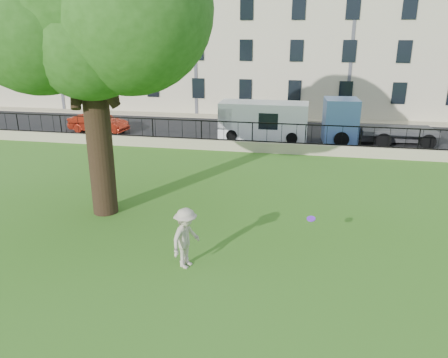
% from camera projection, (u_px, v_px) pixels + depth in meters
% --- Properties ---
extents(ground, '(120.00, 120.00, 0.00)m').
position_uv_depth(ground, '(205.00, 247.00, 14.20)').
color(ground, '#39731B').
rests_on(ground, ground).
extents(retaining_wall, '(50.00, 0.40, 0.60)m').
position_uv_depth(retaining_wall, '(252.00, 147.00, 25.25)').
color(retaining_wall, tan).
rests_on(retaining_wall, ground).
extents(iron_railing, '(50.00, 0.05, 1.13)m').
position_uv_depth(iron_railing, '(252.00, 132.00, 24.97)').
color(iron_railing, black).
rests_on(iron_railing, retaining_wall).
extents(street, '(60.00, 9.00, 0.01)m').
position_uv_depth(street, '(261.00, 134.00, 29.71)').
color(street, black).
rests_on(street, ground).
extents(sidewalk, '(60.00, 1.40, 0.12)m').
position_uv_depth(sidewalk, '(268.00, 118.00, 34.52)').
color(sidewalk, tan).
rests_on(sidewalk, ground).
extents(building_row, '(56.40, 10.40, 13.80)m').
position_uv_depth(building_row, '(277.00, 27.00, 37.56)').
color(building_row, beige).
rests_on(building_row, ground).
extents(man, '(1.05, 1.36, 1.86)m').
position_uv_depth(man, '(186.00, 238.00, 12.77)').
color(man, '#BAAD97').
rests_on(man, ground).
extents(frisbee, '(0.35, 0.35, 0.12)m').
position_uv_depth(frisbee, '(311.00, 219.00, 13.56)').
color(frisbee, '#7327DF').
extents(red_sedan, '(4.24, 1.96, 1.35)m').
position_uv_depth(red_sedan, '(98.00, 123.00, 29.86)').
color(red_sedan, '#AD2815').
rests_on(red_sedan, street).
extents(white_van, '(5.58, 2.20, 2.34)m').
position_uv_depth(white_van, '(264.00, 120.00, 28.07)').
color(white_van, white).
rests_on(white_van, street).
extents(blue_truck, '(6.64, 2.74, 2.73)m').
position_uv_depth(blue_truck, '(378.00, 122.00, 26.76)').
color(blue_truck, '#5077BC').
rests_on(blue_truck, street).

